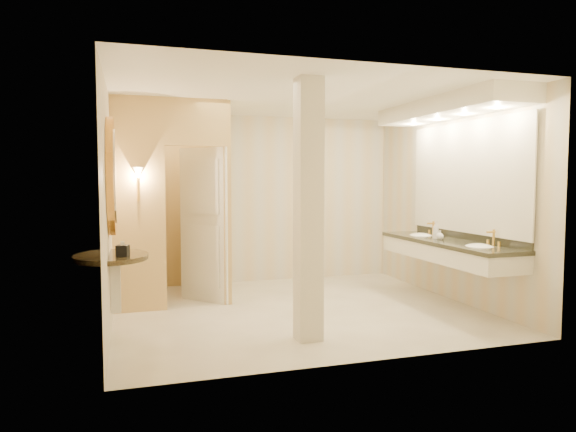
# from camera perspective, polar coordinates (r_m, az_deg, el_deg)

# --- Properties ---
(floor) EXTENTS (4.50, 4.50, 0.00)m
(floor) POSITION_cam_1_polar(r_m,az_deg,el_deg) (6.71, 1.00, -10.33)
(floor) COLOR #F0E6CF
(floor) RESTS_ON ground
(ceiling) EXTENTS (4.50, 4.50, 0.00)m
(ceiling) POSITION_cam_1_polar(r_m,az_deg,el_deg) (6.58, 1.03, 13.08)
(ceiling) COLOR white
(ceiling) RESTS_ON wall_back
(wall_back) EXTENTS (4.50, 0.02, 2.70)m
(wall_back) POSITION_cam_1_polar(r_m,az_deg,el_deg) (8.43, -3.21, 1.88)
(wall_back) COLOR beige
(wall_back) RESTS_ON floor
(wall_front) EXTENTS (4.50, 0.02, 2.70)m
(wall_front) POSITION_cam_1_polar(r_m,az_deg,el_deg) (4.65, 8.68, 0.13)
(wall_front) COLOR beige
(wall_front) RESTS_ON floor
(wall_left) EXTENTS (0.02, 4.00, 2.70)m
(wall_left) POSITION_cam_1_polar(r_m,az_deg,el_deg) (6.19, -19.20, 0.90)
(wall_left) COLOR beige
(wall_left) RESTS_ON floor
(wall_right) EXTENTS (0.02, 4.00, 2.70)m
(wall_right) POSITION_cam_1_polar(r_m,az_deg,el_deg) (7.52, 17.55, 1.45)
(wall_right) COLOR beige
(wall_right) RESTS_ON floor
(toilet_closet) EXTENTS (1.50, 1.55, 2.70)m
(toilet_closet) POSITION_cam_1_polar(r_m,az_deg,el_deg) (7.20, -10.03, 1.75)
(toilet_closet) COLOR #F4D680
(toilet_closet) RESTS_ON floor
(wall_sconce) EXTENTS (0.14, 0.14, 0.42)m
(wall_sconce) POSITION_cam_1_polar(r_m,az_deg,el_deg) (6.61, -16.31, 4.46)
(wall_sconce) COLOR gold
(wall_sconce) RESTS_ON toilet_closet
(vanity) EXTENTS (0.75, 2.58, 2.09)m
(vanity) POSITION_cam_1_polar(r_m,az_deg,el_deg) (7.03, 17.63, 3.55)
(vanity) COLOR silver
(vanity) RESTS_ON floor
(console_shelf) EXTENTS (0.96, 0.96, 1.93)m
(console_shelf) POSITION_cam_1_polar(r_m,az_deg,el_deg) (5.71, -19.00, 0.57)
(console_shelf) COLOR black
(console_shelf) RESTS_ON floor
(pillar) EXTENTS (0.25, 0.25, 2.70)m
(pillar) POSITION_cam_1_polar(r_m,az_deg,el_deg) (5.28, 2.28, 0.62)
(pillar) COLOR silver
(pillar) RESTS_ON floor
(tissue_box) EXTENTS (0.14, 0.14, 0.12)m
(tissue_box) POSITION_cam_1_polar(r_m,az_deg,el_deg) (5.58, -17.89, -3.68)
(tissue_box) COLOR black
(tissue_box) RESTS_ON console_shelf
(toilet) EXTENTS (0.58, 0.82, 0.77)m
(toilet) POSITION_cam_1_polar(r_m,az_deg,el_deg) (8.03, -16.44, -5.31)
(toilet) COLOR white
(toilet) RESTS_ON floor
(soap_bottle_a) EXTENTS (0.08, 0.08, 0.13)m
(soap_bottle_a) POSITION_cam_1_polar(r_m,az_deg,el_deg) (7.18, 16.09, -1.92)
(soap_bottle_a) COLOR beige
(soap_bottle_a) RESTS_ON vanity
(soap_bottle_b) EXTENTS (0.12, 0.12, 0.13)m
(soap_bottle_b) POSITION_cam_1_polar(r_m,az_deg,el_deg) (7.06, 16.52, -2.03)
(soap_bottle_b) COLOR silver
(soap_bottle_b) RESTS_ON vanity
(soap_bottle_c) EXTENTS (0.11, 0.11, 0.22)m
(soap_bottle_c) POSITION_cam_1_polar(r_m,az_deg,el_deg) (7.31, 16.10, -1.46)
(soap_bottle_c) COLOR #C6B28C
(soap_bottle_c) RESTS_ON vanity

